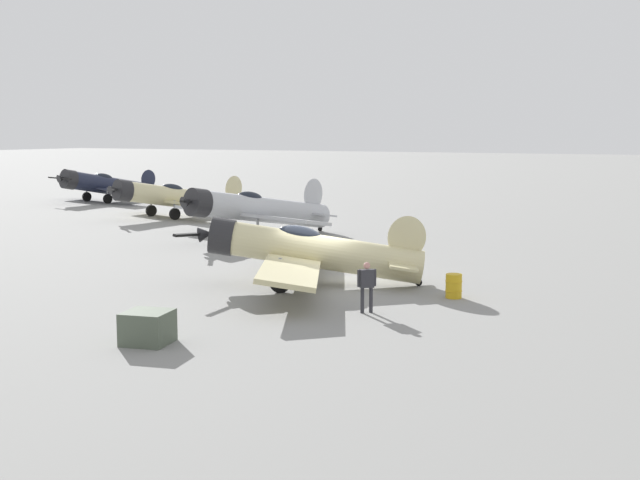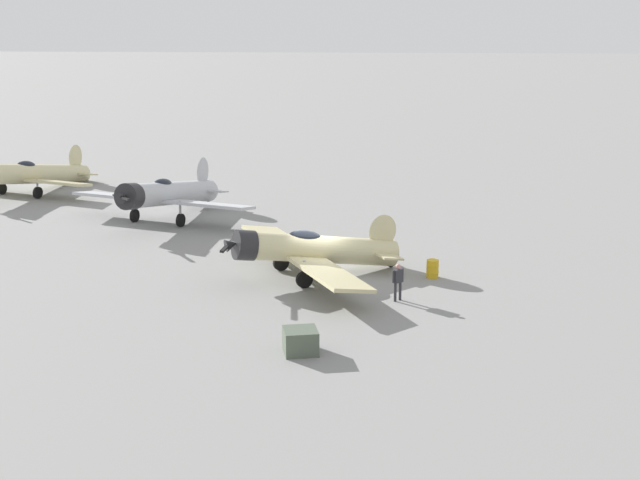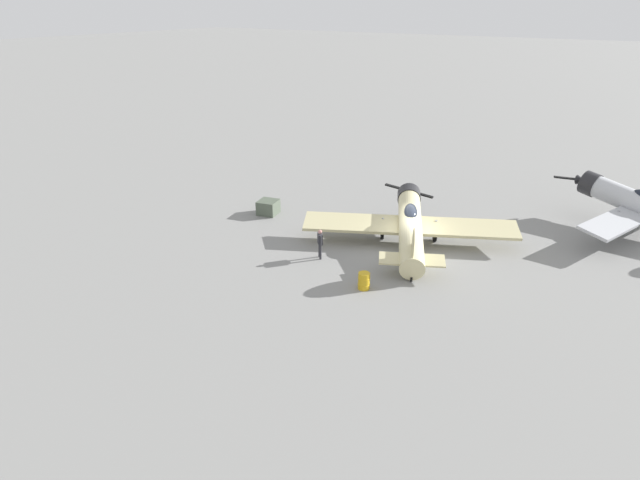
{
  "view_description": "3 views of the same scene",
  "coord_description": "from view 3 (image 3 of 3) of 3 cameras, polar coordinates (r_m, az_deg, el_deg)",
  "views": [
    {
      "loc": [
        -28.89,
        -14.96,
        6.02
      ],
      "look_at": [
        0.0,
        0.0,
        1.8
      ],
      "focal_mm": 47.22,
      "sensor_mm": 36.0,
      "label": 1
    },
    {
      "loc": [
        -43.94,
        -2.45,
        13.08
      ],
      "look_at": [
        0.0,
        0.0,
        1.8
      ],
      "focal_mm": 52.73,
      "sensor_mm": 36.0,
      "label": 2
    },
    {
      "loc": [
        10.94,
        -26.54,
        13.23
      ],
      "look_at": [
        -3.74,
        -3.69,
        1.1
      ],
      "focal_mm": 30.27,
      "sensor_mm": 36.0,
      "label": 3
    }
  ],
  "objects": [
    {
      "name": "ground_crew_mechanic",
      "position": [
        29.78,
        -0.0,
        -0.12
      ],
      "size": [
        0.49,
        0.51,
        1.71
      ],
      "rotation": [
        0.0,
        0.0,
        3.89
      ],
      "color": "#2D2D33",
      "rests_on": "ground_plane"
    },
    {
      "name": "equipment_crate",
      "position": [
        36.47,
        -5.49,
        3.47
      ],
      "size": [
        1.49,
        1.5,
        0.94
      ],
      "rotation": [
        0.0,
        0.0,
        1.78
      ],
      "color": "#4C5647",
      "rests_on": "ground_plane"
    },
    {
      "name": "fuel_drum",
      "position": [
        26.97,
        4.66,
        -4.33
      ],
      "size": [
        0.62,
        0.62,
        0.88
      ],
      "color": "gold",
      "rests_on": "ground_plane"
    },
    {
      "name": "ground_plane",
      "position": [
        31.61,
        9.37,
        -1.02
      ],
      "size": [
        400.0,
        400.0,
        0.0
      ],
      "primitive_type": "plane",
      "color": "gray"
    },
    {
      "name": "airplane_foreground",
      "position": [
        31.53,
        9.5,
        1.62
      ],
      "size": [
        12.08,
        8.6,
        2.86
      ],
      "rotation": [
        0.0,
        0.0,
        2.02
      ],
      "color": "beige",
      "rests_on": "ground_plane"
    }
  ]
}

